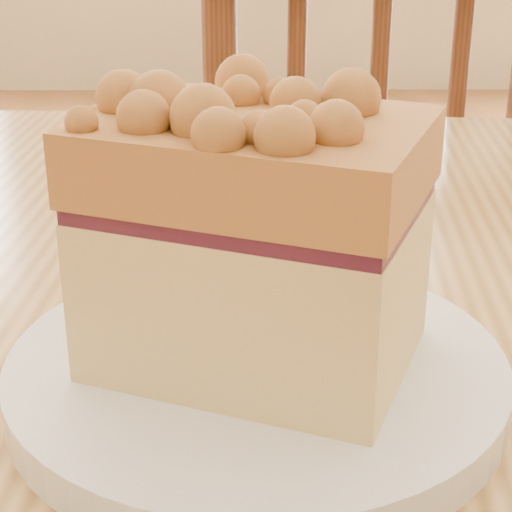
{
  "coord_description": "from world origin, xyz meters",
  "views": [
    {
      "loc": [
        0.15,
        -0.31,
        0.97
      ],
      "look_at": [
        0.16,
        0.07,
        0.8
      ],
      "focal_mm": 62.0,
      "sensor_mm": 36.0,
      "label": 1
    }
  ],
  "objects": [
    {
      "name": "plate",
      "position": [
        0.16,
        0.04,
        0.76
      ],
      "size": [
        0.22,
        0.22,
        0.02
      ],
      "color": "white",
      "rests_on": "cafe_table_main"
    },
    {
      "name": "cafe_chair_main",
      "position": [
        0.26,
        0.77,
        0.47
      ],
      "size": [
        0.49,
        0.49,
        0.93
      ],
      "rotation": [
        0.0,
        0.0,
        3.32
      ],
      "color": "#572D17",
      "rests_on": "ground"
    },
    {
      "name": "cake_slice",
      "position": [
        0.16,
        0.04,
        0.83
      ],
      "size": [
        0.16,
        0.14,
        0.13
      ],
      "rotation": [
        0.0,
        0.0,
        -0.38
      ],
      "color": "tan",
      "rests_on": "plate"
    },
    {
      "name": "cafe_table_main",
      "position": [
        0.13,
        0.14,
        0.65
      ],
      "size": [
        1.27,
        0.9,
        0.75
      ],
      "rotation": [
        0.0,
        0.0,
        -0.07
      ],
      "color": "tan",
      "rests_on": "ground"
    }
  ]
}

